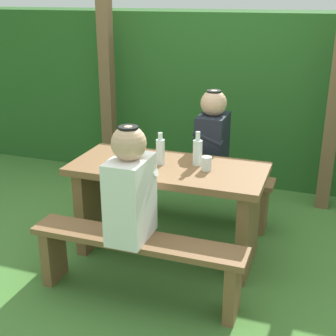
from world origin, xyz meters
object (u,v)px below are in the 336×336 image
bench_near (137,255)px  cell_phone (119,167)px  bottle_left (160,151)px  bench_far (191,186)px  picnic_table (168,194)px  drinking_glass (206,164)px  person_black_coat (212,137)px  person_white_shirt (130,188)px  bottle_right (198,151)px

bench_near → cell_phone: (-0.32, 0.44, 0.40)m
bottle_left → bench_far: bearing=83.8°
cell_phone → picnic_table: bearing=27.7°
drinking_glass → person_black_coat: bearing=100.3°
cell_phone → person_white_shirt: bearing=-55.6°
picnic_table → cell_phone: (-0.32, -0.15, 0.23)m
bench_far → drinking_glass: 0.80m
bottle_left → cell_phone: bearing=-146.2°
drinking_glass → cell_phone: drinking_glass is taller
person_white_shirt → cell_phone: bearing=122.7°
bottle_left → drinking_glass: bearing=-2.8°
drinking_glass → bottle_right: (-0.09, 0.09, 0.05)m
bench_near → bench_far: size_ratio=1.00×
person_white_shirt → bench_near: bearing=-5.7°
bench_near → bottle_right: bearing=74.1°
bench_far → bottle_left: bearing=-96.2°
picnic_table → bench_near: (0.00, -0.60, -0.17)m
bottle_left → bottle_right: bearing=15.1°
picnic_table → bottle_right: bearing=23.6°
bottle_left → cell_phone: size_ratio=1.68×
bench_near → cell_phone: size_ratio=10.00×
bottle_right → cell_phone: bearing=-154.9°
bench_near → drinking_glass: bearing=64.5°
bench_near → person_black_coat: bearing=81.6°
bottle_left → bottle_right: bottle_right is taller
bench_near → bench_far: same height
bench_far → bottle_right: size_ratio=5.65×
bottle_left → cell_phone: bottle_left is taller
picnic_table → bench_far: 0.62m
bench_near → person_white_shirt: bearing=174.3°
drinking_glass → bottle_left: 0.35m
bench_far → person_white_shirt: bearing=-91.6°
bench_near → person_white_shirt: size_ratio=1.95×
bench_near → bottle_left: bearing=95.9°
bench_far → drinking_glass: (0.28, -0.60, 0.44)m
picnic_table → person_black_coat: 0.68m
person_white_shirt → bottle_right: person_white_shirt is taller
person_white_shirt → bottle_left: 0.61m
picnic_table → bottle_left: 0.33m
drinking_glass → bottle_left: size_ratio=0.42×
person_white_shirt → cell_phone: size_ratio=5.14×
picnic_table → cell_phone: 0.42m
person_black_coat → cell_phone: 0.89m
person_white_shirt → bottle_left: size_ratio=3.07×
picnic_table → person_white_shirt: bearing=-93.2°
picnic_table → person_white_shirt: (-0.03, -0.59, 0.28)m
person_black_coat → bottle_left: (-0.24, -0.58, 0.04)m
cell_phone → bench_near: bearing=-52.8°
drinking_glass → cell_phone: 0.62m
bench_far → cell_phone: cell_phone is taller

